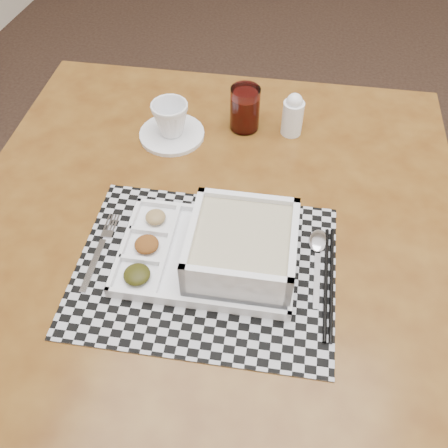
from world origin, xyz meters
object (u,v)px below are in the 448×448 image
at_px(dining_table, 211,239).
at_px(serving_tray, 231,250).
at_px(juice_glass, 245,110).
at_px(creamer_bottle, 293,115).
at_px(cup, 170,119).

xyz_separation_m(dining_table, serving_tray, (0.07, -0.10, 0.11)).
height_order(dining_table, serving_tray, serving_tray).
bearing_deg(juice_glass, creamer_bottle, 3.76).
distance_m(serving_tray, juice_glass, 0.40).
height_order(dining_table, creamer_bottle, creamer_bottle).
bearing_deg(juice_glass, serving_tray, -80.93).
bearing_deg(dining_table, juice_glass, 89.19).
distance_m(juice_glass, creamer_bottle, 0.11).
relative_size(cup, creamer_bottle, 0.80).
bearing_deg(dining_table, cup, 124.92).
height_order(dining_table, juice_glass, juice_glass).
relative_size(serving_tray, cup, 4.05).
xyz_separation_m(cup, creamer_bottle, (0.26, 0.08, 0.00)).
height_order(juice_glass, creamer_bottle, same).
relative_size(dining_table, serving_tray, 3.20).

